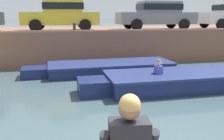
% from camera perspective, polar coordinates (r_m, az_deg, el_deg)
% --- Properties ---
extents(ground_plane, '(400.00, 400.00, 0.00)m').
position_cam_1_polar(ground_plane, '(7.83, -2.58, -5.96)').
color(ground_plane, '#3D5156').
extents(far_quay_wall, '(60.00, 6.00, 1.69)m').
position_cam_1_polar(far_quay_wall, '(15.22, -7.81, 6.14)').
color(far_quay_wall, brown).
rests_on(far_quay_wall, ground).
extents(far_wall_coping, '(60.00, 0.24, 0.08)m').
position_cam_1_polar(far_wall_coping, '(12.29, -6.73, 8.86)').
color(far_wall_coping, '#9F6C52').
rests_on(far_wall_coping, far_quay_wall).
extents(boat_moored_central_navy, '(6.43, 1.98, 0.47)m').
position_cam_1_polar(boat_moored_central_navy, '(10.86, -1.57, 0.52)').
color(boat_moored_central_navy, navy).
rests_on(boat_moored_central_navy, ground).
extents(motorboat_passing, '(6.03, 1.92, 1.05)m').
position_cam_1_polar(motorboat_passing, '(8.75, 13.39, -2.38)').
color(motorboat_passing, navy).
rests_on(motorboat_passing, ground).
extents(car_left_inner_yellow, '(3.96, 2.06, 1.54)m').
position_cam_1_polar(car_left_inner_yellow, '(13.59, -11.41, 12.43)').
color(car_left_inner_yellow, yellow).
rests_on(car_left_inner_yellow, far_quay_wall).
extents(car_centre_grey, '(4.41, 1.99, 1.54)m').
position_cam_1_polar(car_centre_grey, '(14.72, 10.18, 12.46)').
color(car_centre_grey, slate).
rests_on(car_centre_grey, far_quay_wall).
extents(mooring_bollard_mid, '(0.15, 0.15, 0.45)m').
position_cam_1_polar(mooring_bollard_mid, '(12.37, -8.59, 9.75)').
color(mooring_bollard_mid, '#2D2B28').
rests_on(mooring_bollard_mid, far_quay_wall).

